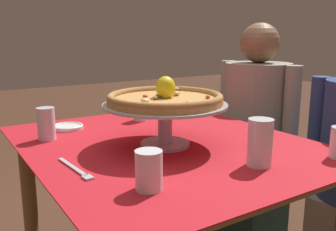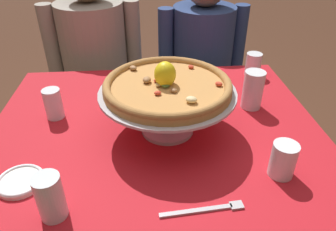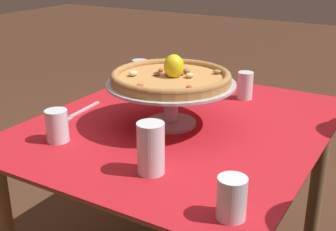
{
  "view_description": "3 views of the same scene",
  "coord_description": "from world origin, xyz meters",
  "px_view_note": "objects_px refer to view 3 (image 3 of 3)",
  "views": [
    {
      "loc": [
        1.07,
        -0.67,
        1.11
      ],
      "look_at": [
        0.09,
        -0.04,
        0.85
      ],
      "focal_mm": 39.44,
      "sensor_mm": 36.0,
      "label": 1
    },
    {
      "loc": [
        -0.03,
        -0.87,
        1.34
      ],
      "look_at": [
        0.04,
        -0.03,
        0.8
      ],
      "focal_mm": 33.91,
      "sensor_mm": 36.0,
      "label": 2
    },
    {
      "loc": [
        1.22,
        0.67,
        1.29
      ],
      "look_at": [
        0.02,
        -0.05,
        0.75
      ],
      "focal_mm": 47.19,
      "sensor_mm": 36.0,
      "label": 3
    }
  ],
  "objects_px": {
    "pizza": "(171,77)",
    "dinner_fork": "(80,112)",
    "water_glass_back_right": "(232,200)",
    "side_plate": "(176,83)",
    "water_glass_side_right": "(151,151)",
    "water_glass_front_left": "(140,76)",
    "pizza_stand": "(171,93)",
    "water_glass_front_right": "(57,128)",
    "water_glass_side_left": "(245,87)"
  },
  "relations": [
    {
      "from": "pizza_stand",
      "to": "water_glass_front_left",
      "type": "bearing_deg",
      "value": -132.39
    },
    {
      "from": "water_glass_front_left",
      "to": "dinner_fork",
      "type": "height_order",
      "value": "water_glass_front_left"
    },
    {
      "from": "water_glass_back_right",
      "to": "dinner_fork",
      "type": "bearing_deg",
      "value": -114.73
    },
    {
      "from": "pizza",
      "to": "water_glass_front_left",
      "type": "bearing_deg",
      "value": -132.33
    },
    {
      "from": "water_glass_side_left",
      "to": "dinner_fork",
      "type": "distance_m",
      "value": 0.64
    },
    {
      "from": "pizza_stand",
      "to": "water_glass_front_right",
      "type": "height_order",
      "value": "pizza_stand"
    },
    {
      "from": "pizza_stand",
      "to": "side_plate",
      "type": "relative_size",
      "value": 3.42
    },
    {
      "from": "water_glass_back_right",
      "to": "water_glass_front_right",
      "type": "bearing_deg",
      "value": -100.23
    },
    {
      "from": "water_glass_side_right",
      "to": "side_plate",
      "type": "distance_m",
      "value": 0.8
    },
    {
      "from": "water_glass_front_right",
      "to": "dinner_fork",
      "type": "relative_size",
      "value": 0.48
    },
    {
      "from": "water_glass_side_right",
      "to": "dinner_fork",
      "type": "xyz_separation_m",
      "value": [
        -0.25,
        -0.46,
        -0.06
      ]
    },
    {
      "from": "water_glass_side_right",
      "to": "water_glass_side_left",
      "type": "height_order",
      "value": "water_glass_side_right"
    },
    {
      "from": "water_glass_front_right",
      "to": "water_glass_side_left",
      "type": "xyz_separation_m",
      "value": [
        -0.68,
        0.34,
        0.0
      ]
    },
    {
      "from": "water_glass_front_right",
      "to": "water_glass_back_right",
      "type": "xyz_separation_m",
      "value": [
        0.11,
        0.62,
        0.0
      ]
    },
    {
      "from": "water_glass_side_right",
      "to": "water_glass_back_right",
      "type": "relative_size",
      "value": 1.43
    },
    {
      "from": "pizza",
      "to": "dinner_fork",
      "type": "relative_size",
      "value": 1.87
    },
    {
      "from": "water_glass_side_right",
      "to": "side_plate",
      "type": "height_order",
      "value": "water_glass_side_right"
    },
    {
      "from": "dinner_fork",
      "to": "water_glass_front_left",
      "type": "bearing_deg",
      "value": 177.37
    },
    {
      "from": "pizza_stand",
      "to": "water_glass_back_right",
      "type": "distance_m",
      "value": 0.56
    },
    {
      "from": "water_glass_side_right",
      "to": "pizza_stand",
      "type": "bearing_deg",
      "value": -158.54
    },
    {
      "from": "pizza",
      "to": "pizza_stand",
      "type": "bearing_deg",
      "value": -40.37
    },
    {
      "from": "pizza_stand",
      "to": "pizza",
      "type": "bearing_deg",
      "value": 139.63
    },
    {
      "from": "pizza_stand",
      "to": "water_glass_side_right",
      "type": "distance_m",
      "value": 0.34
    },
    {
      "from": "side_plate",
      "to": "water_glass_front_right",
      "type": "bearing_deg",
      "value": -1.63
    },
    {
      "from": "pizza_stand",
      "to": "water_glass_side_right",
      "type": "bearing_deg",
      "value": 21.46
    },
    {
      "from": "water_glass_back_right",
      "to": "side_plate",
      "type": "relative_size",
      "value": 0.79
    },
    {
      "from": "pizza_stand",
      "to": "pizza",
      "type": "distance_m",
      "value": 0.06
    },
    {
      "from": "water_glass_side_right",
      "to": "water_glass_front_right",
      "type": "distance_m",
      "value": 0.36
    },
    {
      "from": "pizza",
      "to": "water_glass_front_right",
      "type": "relative_size",
      "value": 3.9
    },
    {
      "from": "water_glass_side_left",
      "to": "dinner_fork",
      "type": "xyz_separation_m",
      "value": [
        0.45,
        -0.45,
        -0.04
      ]
    },
    {
      "from": "water_glass_front_right",
      "to": "water_glass_front_left",
      "type": "xyz_separation_m",
      "value": [
        -0.59,
        -0.09,
        0.01
      ]
    },
    {
      "from": "water_glass_front_left",
      "to": "side_plate",
      "type": "height_order",
      "value": "water_glass_front_left"
    },
    {
      "from": "water_glass_side_left",
      "to": "dinner_fork",
      "type": "height_order",
      "value": "water_glass_side_left"
    },
    {
      "from": "water_glass_side_right",
      "to": "water_glass_front_left",
      "type": "distance_m",
      "value": 0.76
    },
    {
      "from": "water_glass_front_right",
      "to": "water_glass_side_left",
      "type": "bearing_deg",
      "value": 153.15
    },
    {
      "from": "water_glass_back_right",
      "to": "dinner_fork",
      "type": "distance_m",
      "value": 0.8
    },
    {
      "from": "water_glass_front_right",
      "to": "water_glass_side_left",
      "type": "height_order",
      "value": "water_glass_side_left"
    },
    {
      "from": "water_glass_front_right",
      "to": "water_glass_back_right",
      "type": "relative_size",
      "value": 1.02
    },
    {
      "from": "dinner_fork",
      "to": "pizza_stand",
      "type": "bearing_deg",
      "value": 101.36
    },
    {
      "from": "pizza",
      "to": "water_glass_front_right",
      "type": "distance_m",
      "value": 0.39
    },
    {
      "from": "water_glass_front_left",
      "to": "dinner_fork",
      "type": "bearing_deg",
      "value": -2.63
    },
    {
      "from": "pizza_stand",
      "to": "water_glass_side_right",
      "type": "xyz_separation_m",
      "value": [
        0.32,
        0.12,
        -0.05
      ]
    },
    {
      "from": "water_glass_side_right",
      "to": "dinner_fork",
      "type": "distance_m",
      "value": 0.53
    },
    {
      "from": "water_glass_front_right",
      "to": "side_plate",
      "type": "height_order",
      "value": "water_glass_front_right"
    },
    {
      "from": "water_glass_side_right",
      "to": "water_glass_front_left",
      "type": "bearing_deg",
      "value": -143.81
    },
    {
      "from": "water_glass_front_left",
      "to": "side_plate",
      "type": "relative_size",
      "value": 0.96
    },
    {
      "from": "pizza",
      "to": "side_plate",
      "type": "distance_m",
      "value": 0.48
    },
    {
      "from": "pizza",
      "to": "water_glass_back_right",
      "type": "xyz_separation_m",
      "value": [
        0.4,
        0.39,
        -0.12
      ]
    },
    {
      "from": "dinner_fork",
      "to": "water_glass_front_right",
      "type": "bearing_deg",
      "value": 26.01
    },
    {
      "from": "water_glass_back_right",
      "to": "side_plate",
      "type": "xyz_separation_m",
      "value": [
        -0.81,
        -0.6,
        -0.03
      ]
    }
  ]
}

